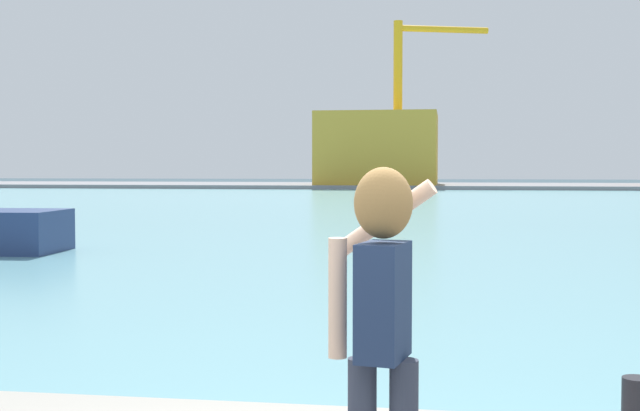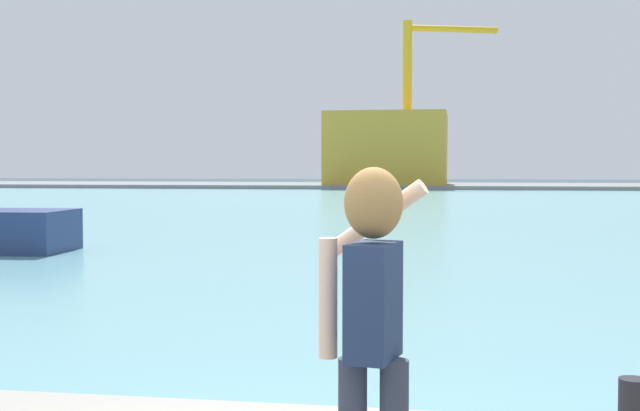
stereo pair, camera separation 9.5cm
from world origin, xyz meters
name	(u,v)px [view 1 (the left image)]	position (x,y,z in m)	size (l,w,h in m)	color
ground_plane	(436,204)	(0.00, 50.00, 0.00)	(220.00, 220.00, 0.00)	#334751
harbor_water	(437,202)	(0.00, 52.00, 0.01)	(140.00, 100.00, 0.02)	#6BA8B2
far_shore_dock	(442,186)	(0.00, 92.00, 0.21)	(140.00, 20.00, 0.42)	gray
person_photographer	(381,308)	(0.49, 0.01, 1.66)	(0.53, 0.56, 1.74)	#2D3342
harbor_bollard	(637,408)	(2.00, 1.57, 0.79)	(0.19, 0.19, 0.39)	black
warehouse_left	(378,149)	(-7.07, 89.59, 4.39)	(13.09, 11.92, 7.94)	gold
port_crane	(408,87)	(-3.79, 89.48, 11.27)	(10.44, 4.14, 18.07)	yellow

